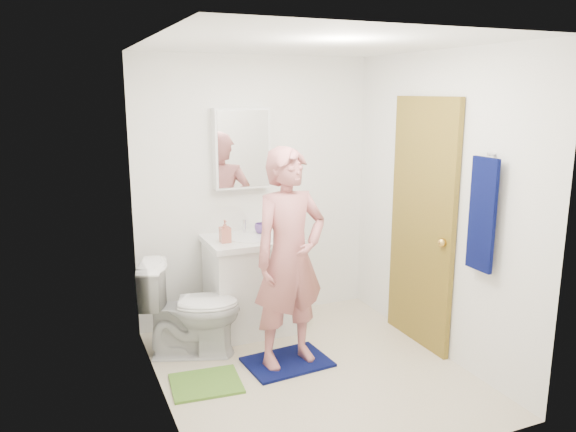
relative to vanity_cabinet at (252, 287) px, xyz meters
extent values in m
cube|color=beige|center=(0.15, -0.91, -0.41)|extent=(2.20, 2.40, 0.02)
cube|color=white|center=(0.15, -0.91, 2.01)|extent=(2.20, 2.40, 0.02)
cube|color=white|center=(0.15, 0.30, 0.80)|extent=(2.20, 0.02, 2.40)
cube|color=white|center=(0.15, -2.12, 0.80)|extent=(2.20, 0.02, 2.40)
cube|color=white|center=(-0.96, -0.91, 0.80)|extent=(0.02, 2.40, 2.40)
cube|color=white|center=(1.26, -0.91, 0.80)|extent=(0.02, 2.40, 2.40)
cube|color=white|center=(0.00, 0.00, 0.00)|extent=(0.75, 0.55, 0.80)
cube|color=white|center=(0.00, 0.00, 0.43)|extent=(0.79, 0.59, 0.05)
cylinder|color=white|center=(0.00, 0.00, 0.44)|extent=(0.40, 0.40, 0.03)
cylinder|color=silver|center=(0.00, 0.18, 0.51)|extent=(0.03, 0.03, 0.12)
cube|color=white|center=(0.00, 0.22, 1.20)|extent=(0.50, 0.12, 0.70)
cube|color=white|center=(0.00, 0.16, 1.20)|extent=(0.46, 0.01, 0.66)
cube|color=olive|center=(1.22, -0.76, 0.62)|extent=(0.05, 0.80, 2.05)
sphere|color=gold|center=(1.18, -1.08, 0.55)|extent=(0.07, 0.07, 0.07)
cube|color=#060C41|center=(1.18, -1.48, 0.85)|extent=(0.03, 0.24, 0.80)
cylinder|color=silver|center=(1.22, -1.48, 1.27)|extent=(0.06, 0.02, 0.02)
imported|color=white|center=(-0.61, -0.27, -0.01)|extent=(0.87, 0.67, 0.79)
cube|color=#060C41|center=(0.03, -0.73, -0.39)|extent=(0.67, 0.50, 0.02)
cube|color=#578B2E|center=(-0.64, -0.80, -0.39)|extent=(0.53, 0.46, 0.02)
imported|color=#D07461|center=(-0.25, -0.07, 0.55)|extent=(0.09, 0.09, 0.19)
imported|color=#654495|center=(0.13, 0.10, 0.50)|extent=(0.12, 0.12, 0.09)
imported|color=#B86867|center=(0.05, -0.73, 0.46)|extent=(0.67, 0.49, 1.68)
camera|label=1|loc=(-1.56, -4.45, 1.69)|focal=35.00mm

